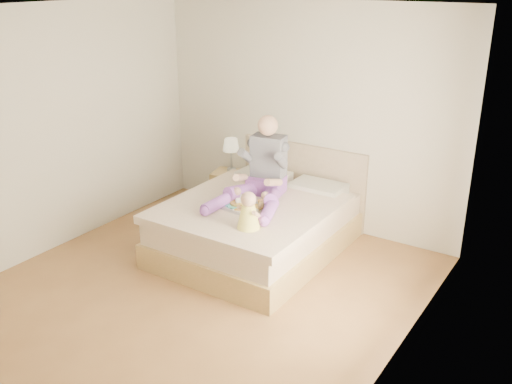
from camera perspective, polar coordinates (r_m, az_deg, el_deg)
The scene contains 7 objects.
room at distance 5.20m, azimuth -5.28°, elevation 4.61°, with size 4.02×4.22×2.71m.
bed at distance 6.48m, azimuth 0.40°, elevation -3.10°, with size 1.70×2.18×1.00m.
nightstand at distance 7.64m, azimuth -2.67°, elevation 0.22°, with size 0.49×0.45×0.51m.
lamp at distance 7.48m, azimuth -2.50°, elevation 4.56°, with size 0.22×0.22×0.44m.
adult at distance 6.34m, azimuth 0.58°, elevation 1.82°, with size 0.78×1.18×0.93m.
tray at distance 6.11m, azimuth -1.13°, elevation -1.37°, with size 0.48×0.39×0.13m.
baby at distance 5.61m, azimuth -0.70°, elevation -2.13°, with size 0.25×0.34×0.38m.
Camera 1 is at (3.20, -3.88, 2.99)m, focal length 40.00 mm.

